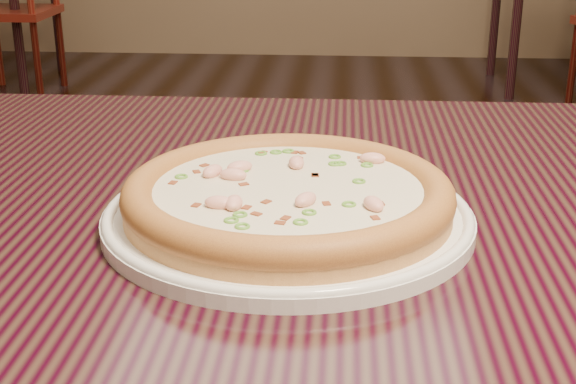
# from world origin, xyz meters

# --- Properties ---
(hero_table) EXTENTS (1.20, 0.80, 0.75)m
(hero_table) POSITION_xyz_m (0.33, -0.15, 0.65)
(hero_table) COLOR black
(hero_table) RESTS_ON ground
(plate) EXTENTS (0.32, 0.32, 0.02)m
(plate) POSITION_xyz_m (0.21, -0.20, 0.76)
(plate) COLOR white
(plate) RESTS_ON hero_table
(pizza) EXTENTS (0.28, 0.28, 0.03)m
(pizza) POSITION_xyz_m (0.21, -0.20, 0.78)
(pizza) COLOR tan
(pizza) RESTS_ON plate
(chair_b) EXTENTS (0.42, 0.42, 0.95)m
(chair_b) POSITION_xyz_m (-1.44, 3.32, 0.44)
(chair_b) COLOR #5B0E0A
(chair_b) RESTS_ON ground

